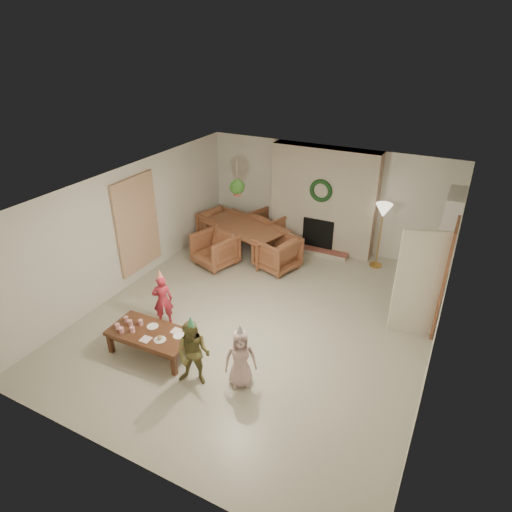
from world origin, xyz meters
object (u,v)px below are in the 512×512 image
Objects in this scene: coffee_table_top at (151,333)px; child_red at (163,300)px; dining_chair_right at (277,253)px; dining_chair_left at (220,227)px; dining_chair_near at (215,249)px; dining_table at (244,239)px; child_plaid at (193,354)px; child_pink at (240,358)px; dining_chair_far at (269,227)px.

child_red reaches higher than coffee_table_top.
dining_chair_right is 2.98m from child_red.
dining_chair_near is at bearing -135.00° from dining_chair_left.
dining_chair_near is 0.86× the size of child_red.
dining_chair_left reaches higher than coffee_table_top.
dining_chair_near is at bearing -90.00° from dining_table.
child_plaid is (0.37, -3.83, 0.16)m from dining_chair_right.
child_pink is (2.34, -3.05, 0.10)m from dining_chair_near.
dining_chair_left is at bearing -114.82° from child_red.
coffee_table_top is at bearing 74.49° from child_red.
child_red reaches higher than dining_chair_near.
child_plaid is at bearing -52.79° from dining_table.
dining_chair_near is 3.17m from coffee_table_top.
dining_chair_left is 5.00m from child_plaid.
coffee_table_top is at bearing 109.81° from dining_chair_far.
dining_chair_right is 0.86× the size of child_red.
child_plaid is (1.03, -0.25, 0.15)m from coffee_table_top.
dining_chair_left reaches higher than dining_table.
child_pink is at bearing -0.39° from coffee_table_top.
dining_chair_left is at bearing -180.00° from dining_table.
child_red is (0.05, -3.16, 0.14)m from dining_table.
child_pink is at bearing 34.44° from dining_chair_right.
dining_table is 2.34× the size of dining_chair_left.
coffee_table_top is at bearing 8.13° from dining_chair_right.
child_red reaches higher than dining_table.
dining_chair_near is at bearing 102.49° from child_plaid.
dining_chair_far is 5.05m from child_pink.
dining_chair_near reaches higher than coffee_table_top.
dining_table is 0.88m from dining_chair_near.
coffee_table_top is (-0.65, -3.58, 0.01)m from dining_chair_right.
dining_chair_right is 0.87× the size of child_pink.
dining_chair_near is 1.41m from dining_chair_right.
dining_chair_far is 0.61× the size of coffee_table_top.
dining_table is 4.41m from child_plaid.
dining_chair_far and dining_chair_right have the same top height.
child_plaid reaches higher than child_red.
dining_chair_right is (1.04, -0.35, 0.04)m from dining_table.
dining_chair_right is at bearing 81.13° from child_plaid.
dining_chair_near is at bearing -51.34° from dining_chair_right.
child_plaid reaches higher than dining_chair_far.
dining_chair_far is 1.41m from dining_chair_right.
dining_chair_left is at bearing 45.00° from dining_chair_far.
dining_chair_left is at bearing -90.00° from dining_chair_right.
child_red is at bearing 125.56° from child_pink.
child_pink is at bearing -43.64° from dining_table.
dining_table is 2.02× the size of child_red.
dining_table is 4.40m from child_pink.
child_pink reaches higher than dining_chair_right.
dining_chair_far is at bearing 76.13° from child_pink.
dining_chair_near is at bearing 90.00° from dining_chair_far.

